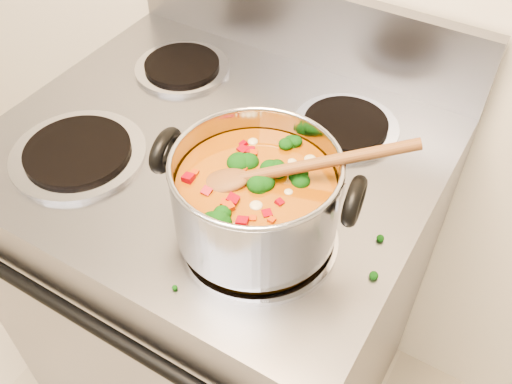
% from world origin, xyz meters
% --- Properties ---
extents(electric_range, '(0.77, 0.70, 1.08)m').
position_xyz_m(electric_range, '(-0.02, 1.16, 0.47)').
color(electric_range, gray).
rests_on(electric_range, ground).
extents(stockpot, '(0.30, 0.24, 0.15)m').
position_xyz_m(stockpot, '(0.15, 1.02, 1.00)').
color(stockpot, '#9F9FA7').
rests_on(stockpot, electric_range).
extents(wooden_spoon, '(0.27, 0.19, 0.09)m').
position_xyz_m(wooden_spoon, '(0.17, 1.03, 1.05)').
color(wooden_spoon, brown).
rests_on(wooden_spoon, stockpot).
extents(cooktop_crumbs, '(0.10, 0.25, 0.01)m').
position_xyz_m(cooktop_crumbs, '(0.01, 1.03, 0.92)').
color(cooktop_crumbs, black).
rests_on(cooktop_crumbs, electric_range).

